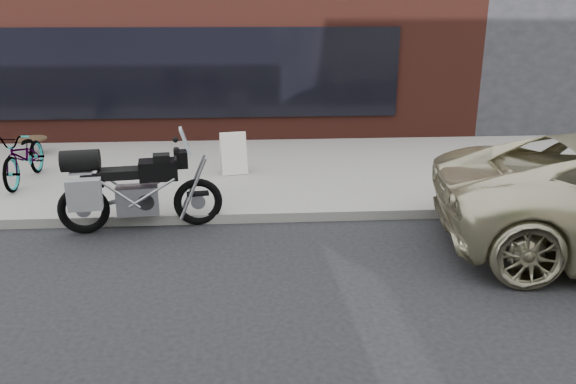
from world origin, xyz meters
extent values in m
cube|color=gray|center=(0.00, 7.00, 0.07)|extent=(44.00, 6.00, 0.15)
cube|color=#4C2018|center=(-2.00, 14.00, 2.25)|extent=(14.00, 10.00, 4.50)
cube|color=black|center=(-2.00, 8.97, 1.70)|extent=(10.00, 0.08, 2.00)
torus|color=black|center=(-2.80, 3.78, 0.36)|extent=(0.73, 0.22, 0.72)
torus|color=black|center=(-1.20, 4.02, 0.36)|extent=(0.73, 0.22, 0.72)
cube|color=#B7B7BC|center=(-2.05, 3.89, 0.45)|extent=(0.63, 0.41, 0.41)
cube|color=black|center=(-1.73, 3.94, 0.88)|extent=(0.58, 0.42, 0.28)
cube|color=black|center=(-2.27, 3.86, 0.86)|extent=(0.63, 0.38, 0.13)
cube|color=black|center=(-2.64, 3.81, 0.78)|extent=(0.35, 0.28, 0.15)
cube|color=black|center=(-1.41, 3.98, 1.02)|extent=(0.23, 0.28, 0.24)
cube|color=silver|center=(-1.34, 4.00, 1.29)|extent=(0.20, 0.34, 0.36)
cylinder|color=black|center=(-1.49, 3.97, 1.10)|extent=(0.14, 0.75, 0.03)
cube|color=#B7B7BC|center=(-2.77, 3.79, 0.93)|extent=(0.35, 0.36, 0.03)
cube|color=slate|center=(-2.69, 3.52, 0.67)|extent=(0.48, 0.26, 0.43)
cylinder|color=black|center=(-2.77, 3.79, 1.08)|extent=(0.56, 0.37, 0.30)
cylinder|color=#B7B7BC|center=(-2.51, 4.00, 0.38)|extent=(0.60, 0.17, 0.21)
imported|color=gray|center=(-4.38, 5.93, 0.62)|extent=(0.64, 1.80, 0.94)
cube|color=white|center=(-0.71, 6.19, 0.53)|extent=(0.51, 0.32, 0.77)
cube|color=white|center=(-0.75, 6.39, 0.53)|extent=(0.51, 0.32, 0.77)
cylinder|color=black|center=(-5.00, 7.96, 0.31)|extent=(0.05, 0.05, 0.32)
cylinder|color=#463320|center=(-5.00, 7.96, 0.48)|extent=(0.61, 0.61, 0.04)
camera|label=1|loc=(-0.40, -3.92, 3.09)|focal=35.00mm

